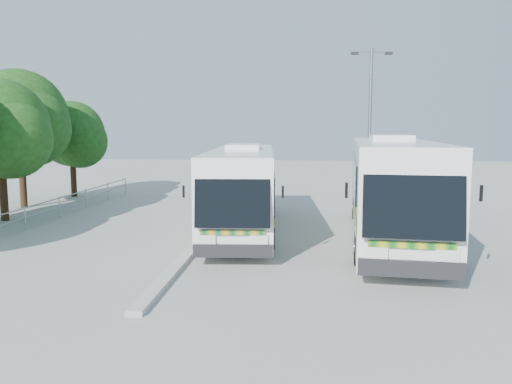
# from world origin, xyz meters

# --- Properties ---
(ground) EXTENTS (100.00, 100.00, 0.00)m
(ground) POSITION_xyz_m (0.00, 0.00, 0.00)
(ground) COLOR #A0A09B
(ground) RESTS_ON ground
(kerb_divider) EXTENTS (0.40, 16.00, 0.15)m
(kerb_divider) POSITION_xyz_m (-2.30, 2.00, 0.07)
(kerb_divider) COLOR #B2B2AD
(kerb_divider) RESTS_ON ground
(railing) EXTENTS (0.06, 22.00, 1.00)m
(railing) POSITION_xyz_m (-10.00, 4.00, 0.74)
(railing) COLOR gray
(railing) RESTS_ON ground
(tree_far_c) EXTENTS (4.97, 4.69, 6.49)m
(tree_far_c) POSITION_xyz_m (-12.12, 5.10, 4.26)
(tree_far_c) COLOR #382314
(tree_far_c) RESTS_ON ground
(tree_far_d) EXTENTS (5.62, 5.30, 7.33)m
(tree_far_d) POSITION_xyz_m (-13.31, 8.80, 4.82)
(tree_far_d) COLOR #382314
(tree_far_d) RESTS_ON ground
(tree_far_e) EXTENTS (4.54, 4.28, 5.92)m
(tree_far_e) POSITION_xyz_m (-12.63, 13.30, 3.89)
(tree_far_e) COLOR #382314
(tree_far_e) RESTS_ON ground
(coach_main) EXTENTS (3.26, 12.26, 3.36)m
(coach_main) POSITION_xyz_m (-1.00, 4.09, 1.84)
(coach_main) COLOR white
(coach_main) RESTS_ON ground
(coach_adjacent) EXTENTS (3.99, 13.74, 3.76)m
(coach_adjacent) POSITION_xyz_m (4.93, 3.03, 2.06)
(coach_adjacent) COLOR white
(coach_adjacent) RESTS_ON ground
(lamppost) EXTENTS (1.95, 0.35, 7.97)m
(lamppost) POSITION_xyz_m (4.68, 7.81, 4.40)
(lamppost) COLOR gray
(lamppost) RESTS_ON ground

